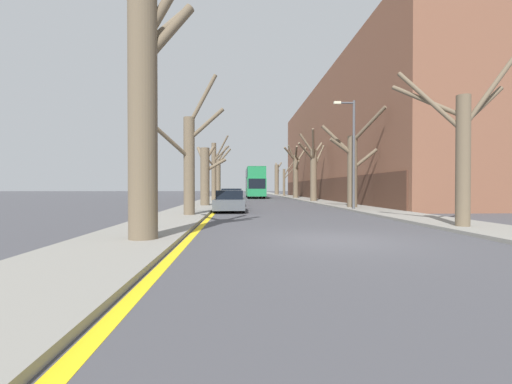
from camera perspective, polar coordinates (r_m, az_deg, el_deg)
name	(u,v)px	position (r m, az deg, el deg)	size (l,w,h in m)	color
ground_plane	(336,240)	(9.95, 13.11, -7.85)	(300.00, 300.00, 0.00)	#424247
sidewalk_left	(220,196)	(59.55, -5.95, -0.68)	(2.84, 120.00, 0.12)	gray
sidewalk_right	(286,196)	(60.07, 5.08, -0.66)	(2.84, 120.00, 0.12)	gray
building_facade_right	(354,143)	(45.99, 16.04, 7.78)	(10.08, 48.36, 14.38)	brown
kerb_line_stripe	(230,196)	(59.49, -4.41, -0.73)	(0.24, 120.00, 0.01)	yellow
street_tree_left_0	(145,99)	(9.92, -18.05, 14.46)	(3.19, 2.62, 8.22)	brown
street_tree_left_1	(189,159)	(17.64, -11.05, 5.34)	(3.72, 2.46, 7.26)	brown
street_tree_left_2	(205,174)	(27.26, -8.43, 2.97)	(2.57, 2.60, 5.03)	brown
street_tree_left_3	(214,170)	(36.89, -6.96, 3.68)	(2.83, 1.91, 7.01)	brown
street_tree_left_4	(218,176)	(46.01, -6.28, 2.68)	(2.25, 1.51, 7.05)	brown
street_tree_right_0	(461,147)	(14.32, 31.04, 6.51)	(3.94, 2.29, 6.65)	brown
street_tree_right_1	(352,166)	(25.09, 15.78, 4.15)	(3.78, 2.96, 6.80)	brown
street_tree_right_2	(313,169)	(36.41, 9.54, 3.76)	(3.69, 4.51, 7.36)	brown
street_tree_right_3	(296,172)	(48.10, 6.62, 3.26)	(3.81, 3.72, 7.38)	brown
street_tree_right_4	(285,181)	(59.78, 4.84, 1.91)	(2.52, 1.29, 6.06)	brown
street_tree_right_5	(277,179)	(70.95, 3.49, 2.24)	(1.68, 2.13, 6.86)	brown
double_decker_bus	(255,181)	(50.36, -0.18, 1.82)	(2.53, 11.00, 4.36)	#1E7F47
parked_car_0	(230,201)	(21.48, -4.41, -1.57)	(1.86, 4.40, 1.32)	#4C5156
parked_car_1	(232,198)	(28.31, -4.09, -0.93)	(1.83, 4.45, 1.42)	#9EA3AD
parked_car_2	(233,196)	(34.59, -3.90, -0.66)	(1.79, 4.54, 1.40)	silver
parked_car_3	(233,195)	(40.10, -3.78, -0.47)	(1.72, 4.49, 1.41)	#4C5156
lamp_post	(352,149)	(23.12, 15.74, 6.96)	(1.40, 0.20, 7.12)	#4C4F54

